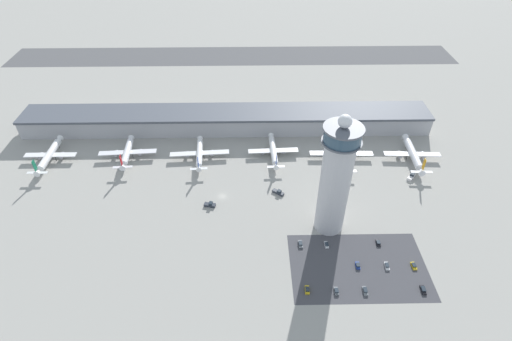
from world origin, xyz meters
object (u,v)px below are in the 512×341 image
object	(u,v)px
airplane_gate_delta	(273,151)
car_maroon_suv	(301,244)
airplane_gate_alpha	(49,155)
service_truck_baggage	(411,177)
airplane_gate_bravo	(127,152)
car_grey_coupe	(365,291)
car_navy_sedan	(423,290)
control_tower	(336,179)
car_blue_compact	(378,243)
car_green_van	(307,290)
car_white_wagon	(358,265)
car_red_hatchback	(387,266)
service_truck_catering	(210,205)
car_silver_sedan	(326,245)
car_yellow_taxi	(336,291)
airplane_gate_foxtrot	(413,154)
airplane_gate_charlie	(200,153)
airplane_gate_echo	(342,153)
car_black_suv	(414,266)
service_truck_fuel	(278,192)

from	to	relation	value
airplane_gate_delta	car_maroon_suv	xyz separation A→B (m)	(9.78, -74.05, -3.42)
airplane_gate_alpha	service_truck_baggage	xyz separation A→B (m)	(221.10, -20.76, -3.49)
airplane_gate_bravo	car_grey_coupe	world-z (taller)	airplane_gate_bravo
car_maroon_suv	car_navy_sedan	bearing A→B (deg)	-27.74
control_tower	car_blue_compact	size ratio (longest dim) A/B	15.47
service_truck_baggage	airplane_gate_bravo	bearing A→B (deg)	172.55
car_green_van	airplane_gate_bravo	bearing A→B (deg)	135.72
car_white_wagon	car_green_van	size ratio (longest dim) A/B	0.96
car_white_wagon	car_navy_sedan	xyz separation A→B (m)	(26.16, -13.73, 0.00)
car_red_hatchback	service_truck_catering	bearing A→B (deg)	153.71
car_blue_compact	car_red_hatchback	bearing A→B (deg)	-88.44
car_silver_sedan	car_blue_compact	bearing A→B (deg)	1.89
car_navy_sedan	car_yellow_taxi	bearing A→B (deg)	179.97
airplane_gate_foxtrot	car_white_wagon	world-z (taller)	airplane_gate_foxtrot
airplane_gate_foxtrot	airplane_gate_delta	bearing A→B (deg)	176.36
car_navy_sedan	airplane_gate_charlie	bearing A→B (deg)	137.49
car_grey_coupe	car_green_van	size ratio (longest dim) A/B	1.08
car_yellow_taxi	service_truck_catering	bearing A→B (deg)	137.11
airplane_gate_alpha	airplane_gate_charlie	bearing A→B (deg)	0.39
car_yellow_taxi	airplane_gate_bravo	bearing A→B (deg)	138.87
car_white_wagon	airplane_gate_delta	bearing A→B (deg)	112.00
airplane_gate_delta	service_truck_catering	bearing A→B (deg)	-129.13
airplane_gate_echo	car_green_van	world-z (taller)	airplane_gate_echo
airplane_gate_echo	car_navy_sedan	distance (m)	99.42
car_green_van	car_red_hatchback	distance (m)	40.83
airplane_gate_alpha	car_red_hatchback	world-z (taller)	airplane_gate_alpha
service_truck_catering	car_black_suv	distance (m)	107.51
service_truck_baggage	car_navy_sedan	world-z (taller)	service_truck_baggage
airplane_gate_charlie	airplane_gate_echo	xyz separation A→B (m)	(89.32, -1.50, -0.18)
service_truck_catering	car_green_van	distance (m)	72.27
airplane_gate_bravo	car_yellow_taxi	bearing A→B (deg)	-41.13
service_truck_catering	car_blue_compact	bearing A→B (deg)	-18.27
car_white_wagon	car_grey_coupe	distance (m)	13.83
service_truck_fuel	car_green_van	size ratio (longest dim) A/B	1.59
car_blue_compact	car_red_hatchback	world-z (taller)	car_red_hatchback
airplane_gate_charlie	airplane_gate_foxtrot	distance (m)	133.77
car_green_van	car_blue_compact	distance (m)	46.81
airplane_gate_delta	car_maroon_suv	distance (m)	74.77
airplane_gate_foxtrot	car_green_van	distance (m)	122.35
airplane_gate_delta	car_navy_sedan	world-z (taller)	airplane_gate_delta
airplane_gate_charlie	airplane_gate_delta	xyz separation A→B (m)	(46.55, 2.20, -0.24)
service_truck_baggage	car_black_suv	world-z (taller)	service_truck_baggage
airplane_gate_foxtrot	service_truck_fuel	bearing A→B (deg)	-160.57
car_blue_compact	car_black_suv	bearing A→B (deg)	-47.53
airplane_gate_bravo	car_blue_compact	xyz separation A→B (m)	(140.54, -72.89, -4.14)
airplane_gate_charlie	car_maroon_suv	xyz separation A→B (m)	(56.32, -71.85, -3.67)
service_truck_catering	car_green_van	size ratio (longest dim) A/B	1.51
service_truck_catering	car_navy_sedan	distance (m)	113.26
service_truck_fuel	car_green_van	distance (m)	65.10
service_truck_catering	car_blue_compact	world-z (taller)	service_truck_catering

